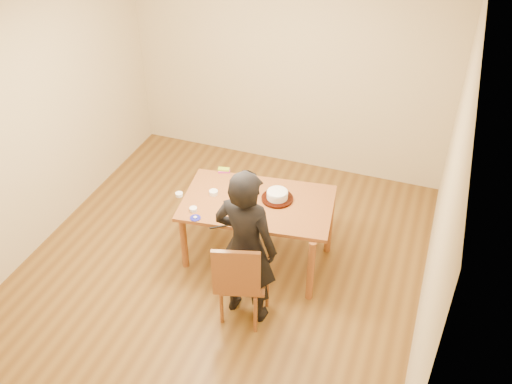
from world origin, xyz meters
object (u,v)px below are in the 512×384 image
(dining_chair, at_px, (244,280))
(person, at_px, (246,247))
(cake_plate, at_px, (277,199))
(cake, at_px, (277,195))
(dining_table, at_px, (258,203))

(dining_chair, height_order, person, person)
(cake_plate, relative_size, person, 0.20)
(cake, bearing_deg, dining_chair, -91.35)
(dining_table, xyz_separation_m, dining_chair, (0.15, -0.78, -0.28))
(dining_table, height_order, cake, cake)
(dining_chair, xyz_separation_m, cake, (0.02, 0.87, 0.36))
(dining_table, bearing_deg, cake, 22.20)
(dining_chair, xyz_separation_m, person, (0.00, 0.05, 0.35))
(cake_plate, bearing_deg, cake, 0.00)
(dining_table, xyz_separation_m, cake, (0.17, 0.10, 0.08))
(cake, bearing_deg, dining_table, -150.29)
(dining_chair, bearing_deg, dining_table, 84.91)
(dining_table, xyz_separation_m, cake_plate, (0.17, 0.10, 0.03))
(cake, height_order, person, person)
(dining_table, relative_size, cake, 7.05)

